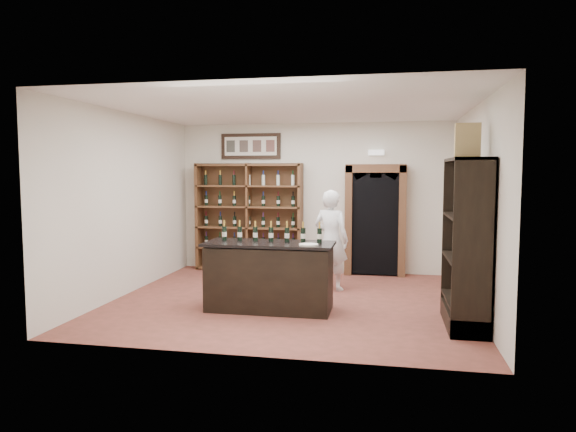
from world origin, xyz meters
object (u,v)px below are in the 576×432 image
(shopkeeper, at_px, (331,240))
(side_cabinet, at_px, (468,270))
(tasting_counter, at_px, (269,277))
(wine_crate, at_px, (468,141))
(wine_shelf, at_px, (249,217))
(counter_bottle_0, at_px, (224,233))

(shopkeeper, bearing_deg, side_cabinet, 158.63)
(tasting_counter, bearing_deg, wine_crate, -5.83)
(side_cabinet, bearing_deg, tasting_counter, 173.72)
(shopkeeper, xyz_separation_m, wine_crate, (1.93, -1.75, 1.56))
(wine_shelf, xyz_separation_m, wine_crate, (3.77, -3.21, 1.32))
(wine_shelf, relative_size, shopkeeper, 1.28)
(counter_bottle_0, relative_size, shopkeeper, 0.17)
(counter_bottle_0, relative_size, wine_crate, 0.68)
(wine_crate, bearing_deg, tasting_counter, 175.73)
(tasting_counter, distance_m, side_cabinet, 2.75)
(tasting_counter, bearing_deg, wine_shelf, 110.56)
(wine_shelf, height_order, wine_crate, wine_crate)
(wine_shelf, bearing_deg, tasting_counter, -69.44)
(shopkeeper, bearing_deg, wine_shelf, -17.74)
(side_cabinet, height_order, wine_crate, wine_crate)
(tasting_counter, relative_size, wine_crate, 4.24)
(tasting_counter, relative_size, shopkeeper, 1.09)
(wine_shelf, xyz_separation_m, tasting_counter, (1.10, -2.93, -0.61))
(wine_crate, bearing_deg, wine_shelf, 141.20)
(wine_shelf, bearing_deg, counter_bottle_0, -82.31)
(side_cabinet, height_order, shopkeeper, side_cabinet)
(tasting_counter, xyz_separation_m, wine_crate, (2.67, -0.27, 1.93))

